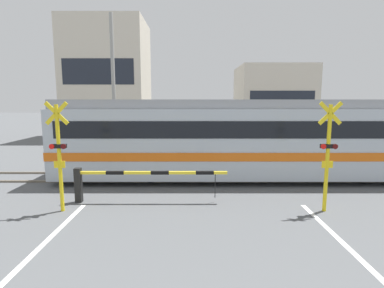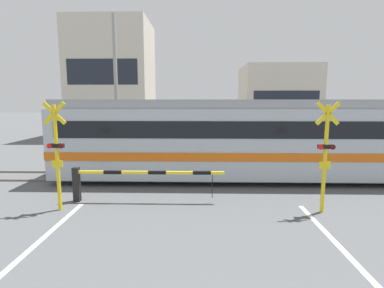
{
  "view_description": "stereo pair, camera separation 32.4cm",
  "coord_description": "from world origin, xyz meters",
  "px_view_note": "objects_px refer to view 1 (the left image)",
  "views": [
    {
      "loc": [
        -0.04,
        -0.51,
        3.27
      ],
      "look_at": [
        0.0,
        10.94,
        1.6
      ],
      "focal_mm": 28.0,
      "sensor_mm": 36.0,
      "label": 1
    },
    {
      "loc": [
        0.28,
        -0.51,
        3.27
      ],
      "look_at": [
        0.0,
        10.94,
        1.6
      ],
      "focal_mm": 28.0,
      "sensor_mm": 36.0,
      "label": 2
    }
  ],
  "objects_px": {
    "crossing_barrier_far": "(236,148)",
    "crossing_signal_right": "(327,152)",
    "crossing_signal_left": "(58,152)",
    "crossing_barrier_near": "(120,178)",
    "pedestrian": "(190,137)",
    "commuter_train": "(301,137)"
  },
  "relations": [
    {
      "from": "crossing_barrier_near",
      "to": "crossing_signal_right",
      "type": "bearing_deg",
      "value": -7.22
    },
    {
      "from": "crossing_barrier_far",
      "to": "crossing_signal_right",
      "type": "xyz_separation_m",
      "value": [
        1.6,
        -6.81,
        1.0
      ]
    },
    {
      "from": "crossing_barrier_far",
      "to": "crossing_signal_right",
      "type": "distance_m",
      "value": 7.07
    },
    {
      "from": "crossing_barrier_far",
      "to": "crossing_signal_left",
      "type": "relative_size",
      "value": 1.51
    },
    {
      "from": "crossing_signal_left",
      "to": "crossing_barrier_near",
      "type": "bearing_deg",
      "value": 26.2
    },
    {
      "from": "crossing_signal_right",
      "to": "pedestrian",
      "type": "relative_size",
      "value": 1.8
    },
    {
      "from": "commuter_train",
      "to": "crossing_barrier_near",
      "type": "xyz_separation_m",
      "value": [
        -6.9,
        -3.08,
        -0.98
      ]
    },
    {
      "from": "commuter_train",
      "to": "crossing_barrier_far",
      "type": "distance_m",
      "value": 3.85
    },
    {
      "from": "crossing_signal_right",
      "to": "pedestrian",
      "type": "xyz_separation_m",
      "value": [
        -4.01,
        9.51,
        -0.74
      ]
    },
    {
      "from": "crossing_barrier_near",
      "to": "pedestrian",
      "type": "relative_size",
      "value": 2.71
    },
    {
      "from": "crossing_signal_left",
      "to": "crossing_signal_right",
      "type": "bearing_deg",
      "value": 0.0
    },
    {
      "from": "crossing_barrier_near",
      "to": "crossing_signal_right",
      "type": "xyz_separation_m",
      "value": [
        6.22,
        -0.79,
        1.0
      ]
    },
    {
      "from": "crossing_signal_left",
      "to": "crossing_barrier_far",
      "type": "bearing_deg",
      "value": 47.61
    },
    {
      "from": "crossing_barrier_far",
      "to": "crossing_signal_left",
      "type": "distance_m",
      "value": 9.28
    },
    {
      "from": "crossing_barrier_far",
      "to": "commuter_train",
      "type": "bearing_deg",
      "value": -52.18
    },
    {
      "from": "commuter_train",
      "to": "crossing_signal_right",
      "type": "distance_m",
      "value": 3.93
    },
    {
      "from": "crossing_signal_left",
      "to": "pedestrian",
      "type": "height_order",
      "value": "crossing_signal_left"
    },
    {
      "from": "commuter_train",
      "to": "pedestrian",
      "type": "relative_size",
      "value": 11.27
    },
    {
      "from": "commuter_train",
      "to": "crossing_barrier_near",
      "type": "distance_m",
      "value": 7.62
    },
    {
      "from": "commuter_train",
      "to": "crossing_signal_right",
      "type": "relative_size",
      "value": 6.26
    },
    {
      "from": "crossing_barrier_far",
      "to": "pedestrian",
      "type": "distance_m",
      "value": 3.63
    },
    {
      "from": "crossing_barrier_near",
      "to": "crossing_signal_left",
      "type": "distance_m",
      "value": 2.04
    }
  ]
}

